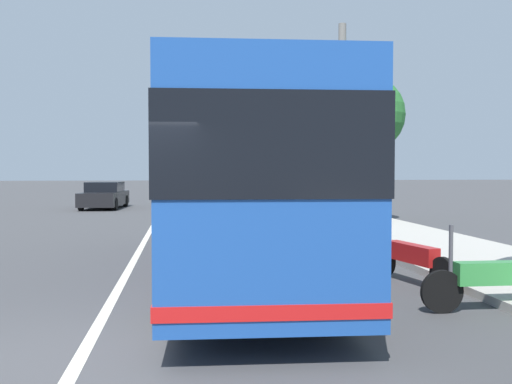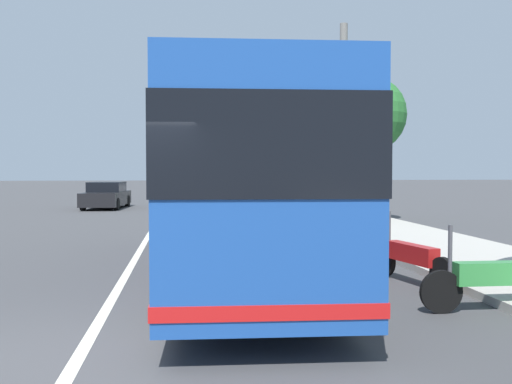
{
  "view_description": "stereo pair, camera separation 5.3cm",
  "coord_description": "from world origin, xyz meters",
  "px_view_note": "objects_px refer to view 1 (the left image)",
  "views": [
    {
      "loc": [
        -6.47,
        -1.12,
        2.03
      ],
      "look_at": [
        4.7,
        -2.54,
        1.6
      ],
      "focal_mm": 40.06,
      "sensor_mm": 36.0,
      "label": 1
    },
    {
      "loc": [
        -6.47,
        -1.17,
        2.03
      ],
      "look_at": [
        4.7,
        -2.54,
        1.6
      ],
      "focal_mm": 40.06,
      "sensor_mm": 36.0,
      "label": 2
    }
  ],
  "objects_px": {
    "car_side_street": "(192,184)",
    "utility_pole": "(342,123)",
    "car_ahead_same_lane": "(209,191)",
    "roadside_tree_mid_block": "(367,116)",
    "motorcycle_nearest_curb": "(497,279)",
    "coach_bus": "(243,177)",
    "car_far_distant": "(104,196)",
    "roadside_tree_far_block": "(283,141)",
    "car_behind_bus": "(202,186)",
    "motorcycle_angled": "(411,258)"
  },
  "relations": [
    {
      "from": "motorcycle_angled",
      "to": "coach_bus",
      "type": "bearing_deg",
      "value": 49.36
    },
    {
      "from": "coach_bus",
      "to": "car_side_street",
      "type": "xyz_separation_m",
      "value": [
        43.54,
        0.33,
        -1.21
      ]
    },
    {
      "from": "utility_pole",
      "to": "roadside_tree_far_block",
      "type": "bearing_deg",
      "value": -1.39
    },
    {
      "from": "roadside_tree_mid_block",
      "to": "motorcycle_angled",
      "type": "bearing_deg",
      "value": 165.53
    },
    {
      "from": "motorcycle_angled",
      "to": "roadside_tree_mid_block",
      "type": "xyz_separation_m",
      "value": [
        11.81,
        -3.05,
        3.68
      ]
    },
    {
      "from": "motorcycle_angled",
      "to": "car_side_street",
      "type": "distance_m",
      "value": 45.2
    },
    {
      "from": "utility_pole",
      "to": "coach_bus",
      "type": "bearing_deg",
      "value": 154.87
    },
    {
      "from": "motorcycle_nearest_curb",
      "to": "utility_pole",
      "type": "distance_m",
      "value": 14.89
    },
    {
      "from": "car_ahead_same_lane",
      "to": "utility_pole",
      "type": "distance_m",
      "value": 16.63
    },
    {
      "from": "roadside_tree_mid_block",
      "to": "utility_pole",
      "type": "xyz_separation_m",
      "value": [
        0.53,
        0.84,
        -0.25
      ]
    },
    {
      "from": "roadside_tree_far_block",
      "to": "coach_bus",
      "type": "bearing_deg",
      "value": 168.41
    },
    {
      "from": "roadside_tree_far_block",
      "to": "motorcycle_nearest_curb",
      "type": "bearing_deg",
      "value": 175.92
    },
    {
      "from": "car_behind_bus",
      "to": "utility_pole",
      "type": "xyz_separation_m",
      "value": [
        -26.42,
        -4.66,
        3.22
      ]
    },
    {
      "from": "coach_bus",
      "to": "roadside_tree_mid_block",
      "type": "bearing_deg",
      "value": -27.16
    },
    {
      "from": "coach_bus",
      "to": "motorcycle_angled",
      "type": "height_order",
      "value": "coach_bus"
    },
    {
      "from": "car_far_distant",
      "to": "roadside_tree_far_block",
      "type": "relative_size",
      "value": 0.85
    },
    {
      "from": "car_ahead_same_lane",
      "to": "utility_pole",
      "type": "bearing_deg",
      "value": -160.33
    },
    {
      "from": "roadside_tree_far_block",
      "to": "car_far_distant",
      "type": "bearing_deg",
      "value": 121.35
    },
    {
      "from": "car_side_street",
      "to": "roadside_tree_mid_block",
      "type": "xyz_separation_m",
      "value": [
        -33.27,
        -6.23,
        3.46
      ]
    },
    {
      "from": "coach_bus",
      "to": "car_behind_bus",
      "type": "xyz_separation_m",
      "value": [
        37.22,
        -0.4,
        -1.22
      ]
    },
    {
      "from": "motorcycle_nearest_curb",
      "to": "motorcycle_angled",
      "type": "height_order",
      "value": "same"
    },
    {
      "from": "roadside_tree_far_block",
      "to": "motorcycle_angled",
      "type": "bearing_deg",
      "value": 174.74
    },
    {
      "from": "motorcycle_angled",
      "to": "roadside_tree_far_block",
      "type": "bearing_deg",
      "value": -17.51
    },
    {
      "from": "car_ahead_same_lane",
      "to": "roadside_tree_far_block",
      "type": "bearing_deg",
      "value": -85.36
    },
    {
      "from": "coach_bus",
      "to": "utility_pole",
      "type": "xyz_separation_m",
      "value": [
        10.8,
        -5.06,
        2.01
      ]
    },
    {
      "from": "motorcycle_nearest_curb",
      "to": "utility_pole",
      "type": "relative_size",
      "value": 0.29
    },
    {
      "from": "coach_bus",
      "to": "roadside_tree_far_block",
      "type": "xyz_separation_m",
      "value": [
        26.56,
        -5.45,
        2.08
      ]
    },
    {
      "from": "motorcycle_nearest_curb",
      "to": "car_side_street",
      "type": "bearing_deg",
      "value": -84.82
    },
    {
      "from": "car_side_street",
      "to": "utility_pole",
      "type": "bearing_deg",
      "value": -172.28
    },
    {
      "from": "coach_bus",
      "to": "car_side_street",
      "type": "distance_m",
      "value": 43.56
    },
    {
      "from": "coach_bus",
      "to": "motorcycle_angled",
      "type": "bearing_deg",
      "value": -115.63
    },
    {
      "from": "car_ahead_same_lane",
      "to": "motorcycle_nearest_curb",
      "type": "bearing_deg",
      "value": -171.21
    },
    {
      "from": "roadside_tree_far_block",
      "to": "utility_pole",
      "type": "bearing_deg",
      "value": 178.61
    },
    {
      "from": "car_ahead_same_lane",
      "to": "roadside_tree_mid_block",
      "type": "relative_size",
      "value": 0.71
    },
    {
      "from": "car_far_distant",
      "to": "car_side_street",
      "type": "relative_size",
      "value": 1.11
    },
    {
      "from": "car_far_distant",
      "to": "car_ahead_same_lane",
      "type": "distance_m",
      "value": 8.75
    },
    {
      "from": "car_behind_bus",
      "to": "car_side_street",
      "type": "height_order",
      "value": "car_side_street"
    },
    {
      "from": "car_side_street",
      "to": "car_behind_bus",
      "type": "bearing_deg",
      "value": -175.06
    },
    {
      "from": "motorcycle_nearest_curb",
      "to": "car_ahead_same_lane",
      "type": "relative_size",
      "value": 0.57
    },
    {
      "from": "car_far_distant",
      "to": "roadside_tree_far_block",
      "type": "height_order",
      "value": "roadside_tree_far_block"
    },
    {
      "from": "coach_bus",
      "to": "car_ahead_same_lane",
      "type": "bearing_deg",
      "value": 1.61
    },
    {
      "from": "car_side_street",
      "to": "utility_pole",
      "type": "distance_m",
      "value": 33.34
    },
    {
      "from": "car_side_street",
      "to": "roadside_tree_mid_block",
      "type": "relative_size",
      "value": 0.76
    },
    {
      "from": "roadside_tree_far_block",
      "to": "car_ahead_same_lane",
      "type": "bearing_deg",
      "value": 91.12
    },
    {
      "from": "car_behind_bus",
      "to": "car_ahead_same_lane",
      "type": "xyz_separation_m",
      "value": [
        -10.76,
        -0.13,
        -0.0
      ]
    },
    {
      "from": "car_behind_bus",
      "to": "car_far_distant",
      "type": "xyz_separation_m",
      "value": [
        -17.24,
        5.75,
        -0.0
      ]
    },
    {
      "from": "motorcycle_angled",
      "to": "car_behind_bus",
      "type": "distance_m",
      "value": 38.85
    },
    {
      "from": "motorcycle_nearest_curb",
      "to": "roadside_tree_far_block",
      "type": "xyz_separation_m",
      "value": [
        30.14,
        -2.15,
        3.5
      ]
    },
    {
      "from": "car_side_street",
      "to": "motorcycle_angled",
      "type": "bearing_deg",
      "value": -177.59
    },
    {
      "from": "motorcycle_nearest_curb",
      "to": "car_far_distant",
      "type": "height_order",
      "value": "car_far_distant"
    }
  ]
}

